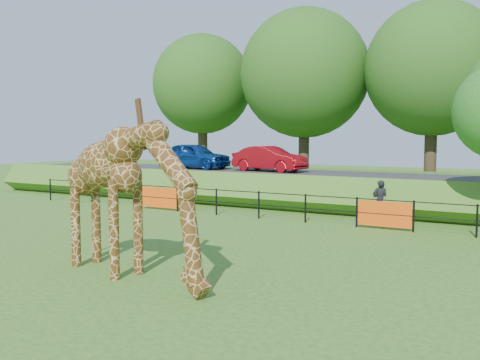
% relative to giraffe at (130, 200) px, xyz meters
% --- Properties ---
extents(ground, '(90.00, 90.00, 0.00)m').
position_rel_giraffe_xyz_m(ground, '(0.49, 1.31, -1.84)').
color(ground, '#346519').
rests_on(ground, ground).
extents(giraffe, '(5.23, 2.14, 3.68)m').
position_rel_giraffe_xyz_m(giraffe, '(0.00, 0.00, 0.00)').
color(giraffe, '#563311').
rests_on(giraffe, ground).
extents(perimeter_fence, '(28.07, 0.10, 1.10)m').
position_rel_giraffe_xyz_m(perimeter_fence, '(0.49, 9.31, -1.29)').
color(perimeter_fence, black).
rests_on(perimeter_fence, ground).
extents(embankment, '(40.00, 9.00, 1.30)m').
position_rel_giraffe_xyz_m(embankment, '(0.49, 16.81, -1.19)').
color(embankment, '#346519').
rests_on(embankment, ground).
extents(road, '(40.00, 5.00, 0.12)m').
position_rel_giraffe_xyz_m(road, '(0.49, 15.31, -0.48)').
color(road, '#2A2A2C').
rests_on(road, embankment).
extents(car_blue, '(4.35, 1.88, 1.46)m').
position_rel_giraffe_xyz_m(car_blue, '(-8.93, 15.56, 0.31)').
color(car_blue, '#124099').
rests_on(car_blue, road).
extents(car_red, '(4.15, 1.93, 1.32)m').
position_rel_giraffe_xyz_m(car_red, '(-4.18, 15.59, 0.24)').
color(car_red, '#A40B13').
rests_on(car_red, road).
extents(visitor, '(0.67, 0.54, 1.58)m').
position_rel_giraffe_xyz_m(visitor, '(2.82, 11.26, -1.05)').
color(visitor, black).
rests_on(visitor, ground).
extents(bg_tree_line, '(37.30, 8.80, 11.82)m').
position_rel_giraffe_xyz_m(bg_tree_line, '(2.39, 23.31, 5.35)').
color(bg_tree_line, '#2F2415').
rests_on(bg_tree_line, ground).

